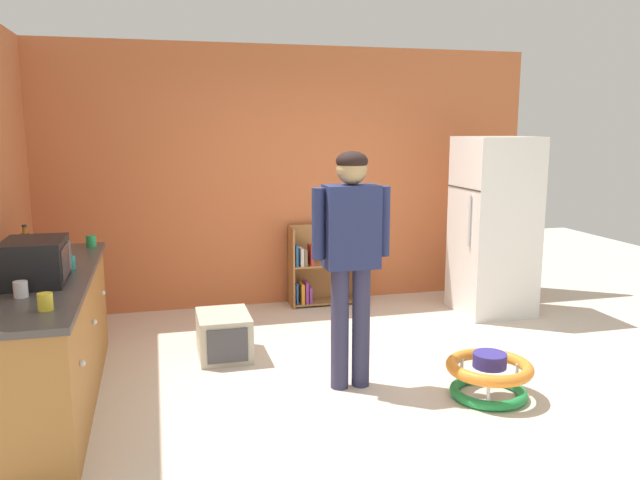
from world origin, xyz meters
name	(u,v)px	position (x,y,z in m)	size (l,w,h in m)	color
ground_plane	(364,382)	(0.00, 0.00, 0.00)	(12.00, 12.00, 0.00)	beige
back_wall	(295,177)	(0.00, 2.33, 1.35)	(5.20, 0.06, 2.70)	#C8693C
kitchen_counter	(46,341)	(-2.20, 0.19, 0.45)	(0.65, 2.43, 0.90)	#A46C34
refrigerator	(494,226)	(1.84, 1.41, 0.89)	(0.73, 0.68, 1.78)	white
bookshelf	(321,269)	(0.24, 2.15, 0.37)	(0.80, 0.28, 0.85)	#9D6B3B
standing_person	(351,247)	(-0.12, -0.04, 1.04)	(0.57, 0.22, 1.71)	#323150
baby_walker	(489,375)	(0.76, -0.47, 0.16)	(0.60, 0.60, 0.32)	green
pet_carrier	(224,335)	(-0.95, 0.81, 0.18)	(0.42, 0.55, 0.36)	beige
microwave	(35,262)	(-2.19, -0.01, 1.04)	(0.37, 0.48, 0.28)	black
amber_bottle	(26,244)	(-2.41, 0.90, 1.00)	(0.07, 0.07, 0.25)	#9E661E
white_cup	(21,289)	(-2.22, -0.35, 0.95)	(0.08, 0.08, 0.10)	white
orange_cup	(27,248)	(-2.43, 1.02, 0.95)	(0.08, 0.08, 0.10)	orange
teal_cup	(69,263)	(-2.04, 0.35, 0.95)	(0.08, 0.08, 0.10)	teal
green_cup	(91,241)	(-1.97, 1.20, 0.95)	(0.08, 0.08, 0.10)	#279B53
yellow_cup	(45,302)	(-2.04, -0.67, 0.95)	(0.08, 0.08, 0.10)	yellow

